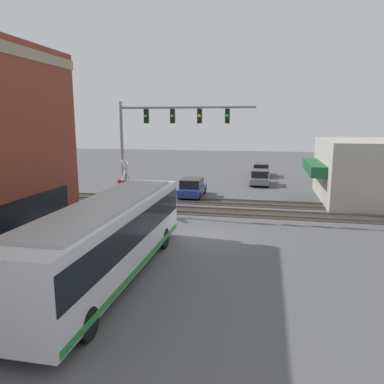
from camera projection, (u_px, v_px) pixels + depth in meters
The scene contains 10 objects.
ground_plane at pixel (203, 238), 20.24m from camera, with size 120.00×120.00×0.00m, color #565659.
shop_building at pixel (374, 171), 29.03m from camera, with size 10.05×9.21×4.78m.
city_bus at pixel (109, 236), 14.83m from camera, with size 12.13×2.59×3.15m.
traffic_signal_gantry at pixel (163, 129), 24.06m from camera, with size 0.42×8.83×7.48m.
crossing_signal at pixel (126, 182), 24.65m from camera, with size 1.41×1.18×3.81m.
rail_track_near at pixel (218, 212), 26.01m from camera, with size 2.60×60.00×0.15m.
rail_track_far at pixel (223, 202), 29.10m from camera, with size 2.60×60.00×0.15m.
parked_car_blue at pixel (192, 188), 31.14m from camera, with size 4.22×1.82×1.54m.
parked_car_grey at pixel (260, 178), 36.96m from camera, with size 4.26×1.82×1.49m.
parked_car_red at pixel (261, 170), 42.80m from camera, with size 4.78×1.82×1.47m.
Camera 1 is at (-19.15, -3.25, 6.24)m, focal length 35.00 mm.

